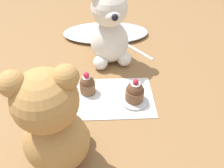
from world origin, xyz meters
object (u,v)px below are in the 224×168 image
(teddy_bear_cream, at_px, (110,30))
(saucer_plate, at_px, (134,99))
(teddy_bear_tan, at_px, (53,126))
(cupcake_near_tan_bear, at_px, (135,92))
(cupcake_near_cream_bear, at_px, (87,84))
(teaspoon, at_px, (140,52))

(teddy_bear_cream, bearing_deg, saucer_plate, -85.15)
(teddy_bear_tan, xyz_separation_m, cupcake_near_tan_bear, (0.19, 0.17, -0.09))
(saucer_plate, distance_m, cupcake_near_tan_bear, 0.03)
(cupcake_near_cream_bear, relative_size, cupcake_near_tan_bear, 0.98)
(saucer_plate, height_order, teaspoon, saucer_plate)
(saucer_plate, relative_size, cupcake_near_tan_bear, 1.11)
(teaspoon, bearing_deg, saucer_plate, 130.17)
(teddy_bear_cream, xyz_separation_m, saucer_plate, (0.06, -0.21, -0.11))
(teddy_bear_tan, xyz_separation_m, teaspoon, (0.24, 0.43, -0.12))
(saucer_plate, distance_m, teaspoon, 0.26)
(teddy_bear_cream, height_order, cupcake_near_tan_bear, teddy_bear_cream)
(teddy_bear_cream, xyz_separation_m, teddy_bear_tan, (-0.12, -0.38, 0.00))
(teddy_bear_tan, distance_m, cupcake_near_tan_bear, 0.27)
(teddy_bear_cream, xyz_separation_m, cupcake_near_tan_bear, (0.06, -0.21, -0.08))
(teddy_bear_cream, relative_size, cupcake_near_cream_bear, 3.61)
(cupcake_near_cream_bear, height_order, cupcake_near_tan_bear, cupcake_near_tan_bear)
(cupcake_near_cream_bear, bearing_deg, saucer_plate, -17.55)
(teddy_bear_tan, bearing_deg, teaspoon, -127.17)
(cupcake_near_tan_bear, bearing_deg, teaspoon, 78.50)
(teddy_bear_tan, relative_size, teaspoon, 2.04)
(cupcake_near_cream_bear, distance_m, teaspoon, 0.29)
(cupcake_near_cream_bear, height_order, saucer_plate, cupcake_near_cream_bear)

